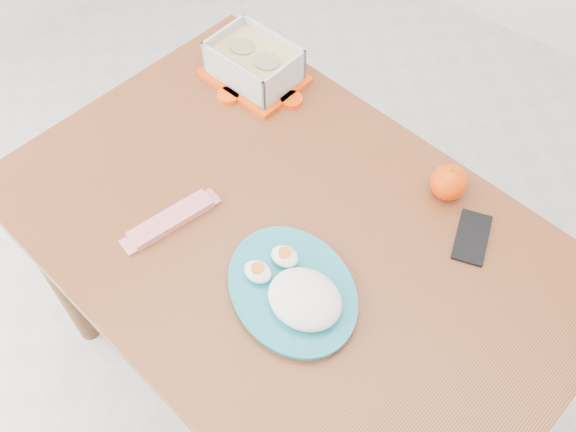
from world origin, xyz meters
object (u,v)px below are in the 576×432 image
Objects in this scene: dining_table at (288,259)px; food_container at (254,63)px; rice_plate at (296,291)px; orange_fruit at (449,182)px; smartphone at (472,237)px.

dining_table is 5.24× the size of food_container.
food_container is at bearing 160.90° from rice_plate.
rice_plate reaches higher than dining_table.
food_container is 0.63× the size of rice_plate.
orange_fruit is (0.54, -0.03, -0.01)m from food_container.
rice_plate is (0.10, -0.11, 0.13)m from dining_table.
orange_fruit is at bearing 1.74° from food_container.
orange_fruit reaches higher than dining_table.
rice_plate is at bearing -39.94° from dining_table.
food_container is at bearing 144.36° from dining_table.
food_container is 1.94× the size of smartphone.
orange_fruit is 0.62× the size of smartphone.
food_container reaches higher than smartphone.
food_container is 0.60m from rice_plate.
food_container is 0.54m from orange_fruit.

